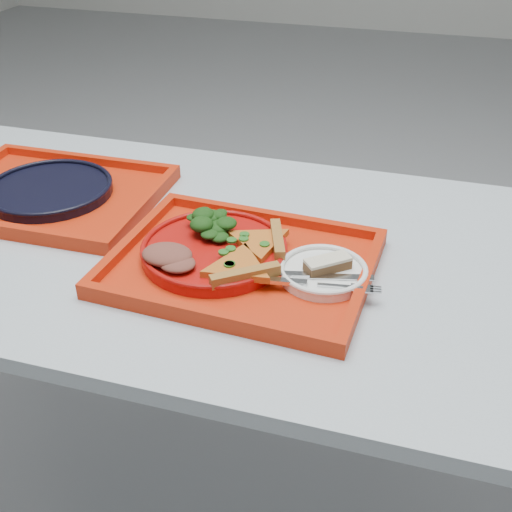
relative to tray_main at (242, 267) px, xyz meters
name	(u,v)px	position (x,y,z in m)	size (l,w,h in m)	color
ground	(242,498)	(-0.03, 0.08, -0.76)	(10.00, 10.00, 0.00)	gray
table	(238,277)	(-0.03, 0.08, -0.08)	(1.60, 0.80, 0.75)	#9FA9B2
tray_main	(242,267)	(0.00, 0.00, 0.00)	(0.45, 0.35, 0.01)	#BB2409
tray_far	(51,196)	(-0.47, 0.14, 0.00)	(0.45, 0.35, 0.01)	#BB2409
dinner_plate	(214,252)	(-0.06, 0.01, 0.02)	(0.26, 0.26, 0.02)	#A40F0A
side_plate	(323,274)	(0.14, 0.00, 0.01)	(0.15, 0.15, 0.01)	white
navy_plate	(50,191)	(-0.47, 0.14, 0.01)	(0.26, 0.26, 0.02)	black
pizza_slice_a	(238,265)	(0.01, -0.04, 0.03)	(0.14, 0.12, 0.02)	orange
pizza_slice_b	(259,240)	(0.02, 0.04, 0.03)	(0.13, 0.11, 0.02)	orange
salad_heap	(215,220)	(-0.07, 0.07, 0.05)	(0.10, 0.09, 0.05)	black
meat_portion	(167,255)	(-0.12, -0.05, 0.04)	(0.09, 0.07, 0.03)	brown
dessert_bar	(328,264)	(0.15, 0.00, 0.03)	(0.08, 0.07, 0.02)	#472C17
knife	(318,275)	(0.14, -0.02, 0.02)	(0.18, 0.02, 0.01)	silver
fork	(316,284)	(0.14, -0.05, 0.02)	(0.18, 0.02, 0.01)	silver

